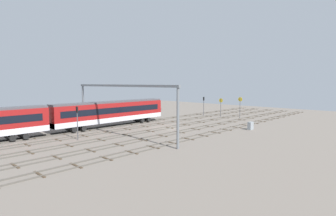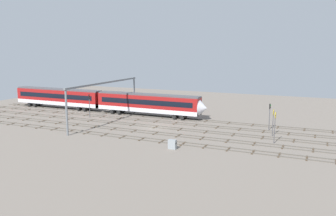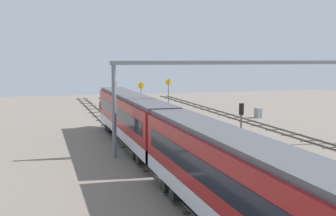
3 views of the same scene
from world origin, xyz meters
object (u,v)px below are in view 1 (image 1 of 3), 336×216
object	(u,v)px
overhead_gantry	(121,96)
signal_light_trackside_approach	(77,118)
signal_light_trackside_departure	(204,103)
relay_cabinet	(250,126)
speed_sign_near_foreground	(221,104)
train	(52,119)
speed_sign_mid_trackside	(240,104)

from	to	relation	value
overhead_gantry	signal_light_trackside_approach	size ratio (longest dim) A/B	4.83
signal_light_trackside_departure	relay_cabinet	world-z (taller)	signal_light_trackside_departure
overhead_gantry	signal_light_trackside_departure	world-z (taller)	overhead_gantry
relay_cabinet	speed_sign_near_foreground	bearing A→B (deg)	48.43
overhead_gantry	speed_sign_near_foreground	size ratio (longest dim) A/B	5.24
train	signal_light_trackside_approach	size ratio (longest dim) A/B	10.08
overhead_gantry	signal_light_trackside_departure	xyz separation A→B (m)	(31.17, 6.53, -3.35)
overhead_gantry	speed_sign_near_foreground	xyz separation A→B (m)	(32.38, 2.16, -3.40)
train	signal_light_trackside_departure	distance (m)	38.34
speed_sign_mid_trackside	relay_cabinet	world-z (taller)	speed_sign_mid_trackside
overhead_gantry	signal_light_trackside_approach	bearing A→B (deg)	154.61
speed_sign_mid_trackside	signal_light_trackside_departure	xyz separation A→B (m)	(-2.11, 9.18, -0.22)
speed_sign_mid_trackside	relay_cabinet	xyz separation A→B (m)	(-13.51, -9.40, -2.67)
signal_light_trackside_approach	speed_sign_near_foreground	bearing A→B (deg)	-1.04
relay_cabinet	signal_light_trackside_departure	bearing A→B (deg)	58.48
signal_light_trackside_approach	signal_light_trackside_departure	bearing A→B (deg)	5.64
relay_cabinet	train	bearing A→B (deg)	141.45
train	speed_sign_near_foreground	world-z (taller)	train
train	overhead_gantry	xyz separation A→B (m)	(7.06, -9.33, 3.86)
overhead_gantry	speed_sign_mid_trackside	bearing A→B (deg)	-4.56
train	signal_light_trackside_approach	bearing A→B (deg)	-80.83
speed_sign_mid_trackside	overhead_gantry	bearing A→B (deg)	175.44
relay_cabinet	signal_light_trackside_approach	bearing A→B (deg)	149.96
speed_sign_mid_trackside	relay_cabinet	size ratio (longest dim) A/B	3.56
speed_sign_near_foreground	relay_cabinet	distance (m)	19.15
speed_sign_near_foreground	signal_light_trackside_departure	size ratio (longest dim) A/B	0.95
train	signal_light_trackside_approach	distance (m)	6.58
signal_light_trackside_departure	speed_sign_mid_trackside	bearing A→B (deg)	-77.08
overhead_gantry	speed_sign_near_foreground	bearing A→B (deg)	3.82
speed_sign_mid_trackside	signal_light_trackside_approach	bearing A→B (deg)	172.02
signal_light_trackside_approach	signal_light_trackside_departure	size ratio (longest dim) A/B	1.03
train	speed_sign_mid_trackside	distance (m)	42.09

